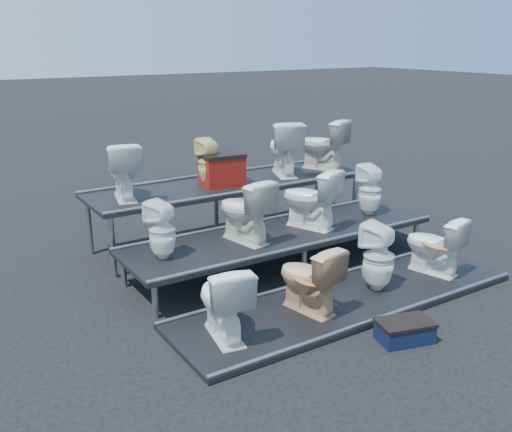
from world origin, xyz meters
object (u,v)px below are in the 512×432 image
step_stool (405,332)px  toilet_4 (162,230)px  red_crate (222,171)px  toilet_6 (310,198)px  toilet_9 (208,162)px  toilet_5 (245,210)px  toilet_7 (370,190)px  toilet_11 (322,144)px  toilet_10 (284,148)px  toilet_1 (309,278)px  toilet_8 (123,170)px  toilet_3 (434,245)px  toilet_0 (223,300)px  toilet_2 (379,257)px

step_stool → toilet_4: bearing=140.3°
red_crate → toilet_4: bearing=-133.4°
toilet_6 → toilet_9: 1.57m
toilet_5 → toilet_7: (2.08, 0.00, -0.04)m
toilet_4 → toilet_11: 3.61m
toilet_10 → step_stool: toilet_10 is taller
toilet_1 → toilet_5: toilet_5 is taller
toilet_8 → toilet_1: bearing=124.5°
toilet_7 → toilet_9: (-1.88, 1.30, 0.38)m
toilet_3 → toilet_10: bearing=-93.5°
toilet_0 → toilet_6: 2.46m
toilet_5 → step_stool: size_ratio=1.53×
toilet_3 → toilet_9: (-1.75, 2.60, 0.77)m
red_crate → toilet_3: bearing=-52.5°
toilet_10 → toilet_11: 0.75m
toilet_4 → red_crate: size_ratio=1.20×
toilet_7 → toilet_11: toilet_11 is taller
toilet_8 → step_stool: 4.03m
toilet_6 → red_crate: 1.42m
toilet_4 → red_crate: 1.96m
toilet_5 → toilet_6: size_ratio=1.00×
toilet_3 → step_stool: toilet_3 is taller
toilet_2 → toilet_9: size_ratio=1.19×
toilet_2 → toilet_6: (-0.00, 1.30, 0.39)m
toilet_1 → toilet_8: size_ratio=1.00×
step_stool → toilet_7: bearing=70.0°
toilet_10 → red_crate: (-1.11, -0.04, -0.21)m
toilet_6 → toilet_8: (-2.05, 1.30, 0.38)m
toilet_7 → step_stool: 2.86m
toilet_8 → toilet_11: size_ratio=0.94×
toilet_0 → toilet_9: bearing=-105.0°
toilet_0 → toilet_6: size_ratio=0.98×
toilet_3 → toilet_10: size_ratio=0.88×
red_crate → toilet_10: bearing=8.1°
toilet_11 → red_crate: bearing=-21.5°
toilet_6 → toilet_9: (-0.81, 1.30, 0.34)m
toilet_7 → step_stool: (-1.61, -2.25, -0.73)m
toilet_3 → toilet_7: toilet_7 is taller
toilet_9 → toilet_11: toilet_11 is taller
toilet_7 → toilet_10: size_ratio=0.87×
toilet_3 → toilet_10: toilet_10 is taller
toilet_7 → step_stool: bearing=59.7°
toilet_1 → toilet_3: (1.95, 0.00, -0.01)m
toilet_7 → toilet_11: 1.38m
toilet_10 → step_stool: bearing=95.7°
toilet_3 → toilet_5: toilet_5 is taller
toilet_4 → red_crate: red_crate is taller
toilet_5 → toilet_9: 1.36m
toilet_0 → red_crate: red_crate is taller
toilet_7 → toilet_9: size_ratio=1.07×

